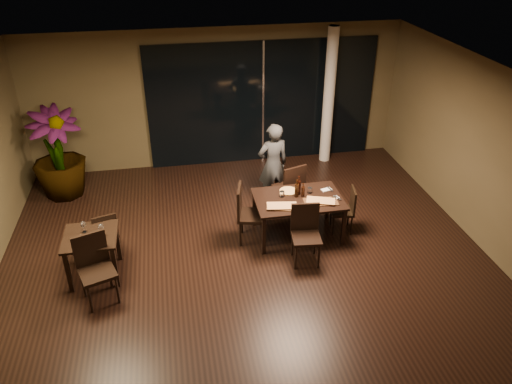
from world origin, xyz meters
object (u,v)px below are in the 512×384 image
(chair_main_right, at_px, (346,208))
(potted_plant, at_px, (58,154))
(chair_side_near, at_px, (95,265))
(bottle_a, at_px, (297,188))
(chair_main_far, at_px, (291,186))
(bottle_c, at_px, (299,185))
(bottle_b, at_px, (303,190))
(side_table, at_px, (91,242))
(main_table, at_px, (298,202))
(chair_main_near, at_px, (305,230))
(chair_main_left, at_px, (247,211))
(chair_side_far, at_px, (105,232))
(diner, at_px, (273,165))

(chair_main_right, xyz_separation_m, potted_plant, (-5.14, 2.27, 0.44))
(chair_side_near, distance_m, bottle_a, 3.48)
(chair_main_far, distance_m, bottle_c, 0.71)
(chair_main_far, bearing_deg, potted_plant, -37.88)
(bottle_a, bearing_deg, bottle_b, -9.71)
(side_table, height_order, chair_main_far, chair_main_far)
(main_table, height_order, bottle_c, bottle_c)
(side_table, height_order, chair_side_near, chair_side_near)
(chair_main_far, bearing_deg, bottle_b, 73.57)
(chair_main_near, height_order, bottle_a, bottle_a)
(main_table, xyz_separation_m, chair_main_right, (0.88, -0.01, -0.21))
(bottle_c, bearing_deg, main_table, -103.22)
(chair_main_left, bearing_deg, side_table, 114.96)
(chair_main_left, relative_size, bottle_a, 3.22)
(chair_main_left, bearing_deg, main_table, -77.68)
(chair_main_far, distance_m, bottle_a, 0.77)
(chair_main_left, relative_size, bottle_c, 3.02)
(chair_side_near, relative_size, potted_plant, 0.58)
(chair_side_near, bearing_deg, bottle_a, -1.46)
(side_table, height_order, bottle_c, bottle_c)
(bottle_a, bearing_deg, chair_side_far, -178.65)
(main_table, xyz_separation_m, bottle_c, (0.03, 0.14, 0.25))
(chair_main_left, relative_size, potted_plant, 0.58)
(potted_plant, xyz_separation_m, bottle_a, (4.23, -2.20, 0.01))
(chair_main_right, relative_size, bottle_a, 2.58)
(bottle_b, bearing_deg, chair_main_right, -3.85)
(diner, distance_m, bottle_b, 1.18)
(chair_main_right, height_order, bottle_b, bottle_b)
(chair_main_near, xyz_separation_m, chair_main_right, (0.94, 0.68, -0.08))
(chair_main_far, relative_size, diner, 0.62)
(side_table, height_order, potted_plant, potted_plant)
(bottle_a, bearing_deg, chair_side_near, -161.74)
(main_table, bearing_deg, bottle_b, 27.14)
(chair_main_near, relative_size, chair_side_near, 0.94)
(chair_side_near, relative_size, bottle_c, 3.02)
(chair_main_far, xyz_separation_m, bottle_a, (-0.08, -0.69, 0.34))
(chair_main_near, xyz_separation_m, bottle_a, (0.03, 0.75, 0.36))
(chair_side_far, xyz_separation_m, diner, (3.06, 1.20, 0.36))
(chair_side_near, xyz_separation_m, bottle_b, (3.39, 1.07, 0.29))
(chair_main_near, bearing_deg, bottle_a, 93.31)
(chair_main_left, height_order, chair_side_far, chair_main_left)
(diner, bearing_deg, bottle_b, 94.50)
(side_table, bearing_deg, chair_side_near, -80.05)
(chair_side_near, height_order, potted_plant, potted_plant)
(chair_side_far, distance_m, bottle_a, 3.26)
(chair_side_far, bearing_deg, bottle_c, 165.69)
(diner, bearing_deg, side_table, 18.57)
(bottle_c, bearing_deg, potted_plant, 153.65)
(chair_side_far, relative_size, chair_side_near, 0.80)
(main_table, height_order, chair_side_near, chair_side_near)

